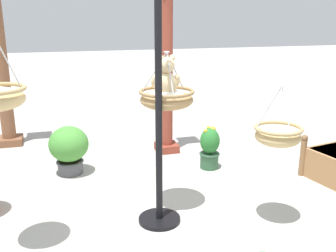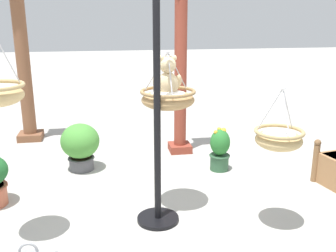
# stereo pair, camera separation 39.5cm
# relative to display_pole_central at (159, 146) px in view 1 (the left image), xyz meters

# --- Properties ---
(ground_plane) EXTENTS (40.00, 40.00, 0.00)m
(ground_plane) POSITION_rel_display_pole_central_xyz_m (0.12, 0.04, -0.84)
(ground_plane) COLOR #ADAAA3
(display_pole_central) EXTENTS (0.44, 0.44, 2.64)m
(display_pole_central) POSITION_rel_display_pole_central_xyz_m (0.00, 0.00, 0.00)
(display_pole_central) COLOR black
(display_pole_central) RESTS_ON ground
(hanging_basket_with_teddy) EXTENTS (0.58, 0.58, 0.60)m
(hanging_basket_with_teddy) POSITION_rel_display_pole_central_xyz_m (0.15, 0.25, 0.42)
(hanging_basket_with_teddy) COLOR #A37F51
(teddy_bear) EXTENTS (0.30, 0.28, 0.44)m
(teddy_bear) POSITION_rel_display_pole_central_xyz_m (0.15, 0.27, 0.61)
(teddy_bear) COLOR #D1B789
(hanging_basket_right_low) EXTENTS (0.48, 0.48, 0.61)m
(hanging_basket_right_low) POSITION_rel_display_pole_central_xyz_m (1.13, -0.32, 0.11)
(hanging_basket_right_low) COLOR tan
(greenhouse_pillar_left) EXTENTS (0.36, 0.36, 3.04)m
(greenhouse_pillar_left) POSITION_rel_display_pole_central_xyz_m (0.66, 2.08, 0.63)
(greenhouse_pillar_left) COLOR brown
(greenhouse_pillar_left) RESTS_ON ground
(greenhouse_pillar_right) EXTENTS (0.42, 0.42, 2.68)m
(greenhouse_pillar_right) POSITION_rel_display_pole_central_xyz_m (-1.79, 3.12, 0.45)
(greenhouse_pillar_right) COLOR brown
(greenhouse_pillar_right) RESTS_ON ground
(potted_plant_bushy_green) EXTENTS (0.53, 0.53, 0.66)m
(potted_plant_bushy_green) POSITION_rel_display_pole_central_xyz_m (-0.85, 1.57, -0.47)
(potted_plant_bushy_green) COLOR #4C4C51
(potted_plant_bushy_green) RESTS_ON ground
(potted_plant_small_succulent) EXTENTS (0.29, 0.29, 0.61)m
(potted_plant_small_succulent) POSITION_rel_display_pole_central_xyz_m (1.05, 1.24, -0.54)
(potted_plant_small_succulent) COLOR #2D5638
(potted_plant_small_succulent) RESTS_ON ground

